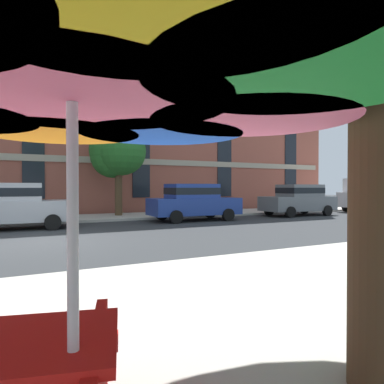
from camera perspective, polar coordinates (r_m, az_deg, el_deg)
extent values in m
plane|color=#2D3033|center=(10.93, -24.61, -7.77)|extent=(120.00, 120.00, 0.00)
cube|color=#B2ADA3|center=(17.68, -25.23, -4.33)|extent=(56.00, 3.60, 0.12)
cube|color=#934C3D|center=(27.02, -25.66, 17.90)|extent=(41.80, 12.00, 19.20)
cube|color=#9E937F|center=(19.83, -25.39, 5.29)|extent=(40.96, 0.08, 0.36)
cube|color=#9E937F|center=(20.34, -25.44, 14.32)|extent=(40.96, 0.08, 0.36)
cube|color=#9E937F|center=(21.32, -25.50, 22.70)|extent=(40.96, 0.08, 0.36)
cube|color=black|center=(21.48, -25.50, 23.68)|extent=(1.10, 0.06, 18.00)
cube|color=black|center=(22.38, -8.68, 22.78)|extent=(1.10, 0.06, 18.00)
cube|color=black|center=(24.72, 5.57, 20.61)|extent=(1.10, 0.06, 18.00)
cube|color=black|center=(28.16, 16.50, 18.07)|extent=(1.10, 0.06, 18.00)
cube|color=#A8AAB2|center=(14.54, -28.23, -2.91)|extent=(4.40, 1.76, 0.80)
cube|color=#A8AAB2|center=(14.52, -28.84, 0.00)|extent=(2.30, 1.55, 0.68)
cube|color=black|center=(14.52, -28.84, 0.00)|extent=(2.32, 1.57, 0.32)
cylinder|color=black|center=(15.47, -23.04, -4.15)|extent=(0.60, 0.22, 0.60)
cylinder|color=black|center=(13.72, -22.63, -4.77)|extent=(0.60, 0.22, 0.60)
cube|color=navy|center=(16.26, 0.44, -2.44)|extent=(4.40, 1.76, 0.80)
cube|color=navy|center=(16.16, -0.03, 0.17)|extent=(2.30, 1.55, 0.68)
cube|color=black|center=(16.16, -0.03, 0.17)|extent=(2.32, 1.57, 0.32)
cylinder|color=black|center=(17.70, 3.12, -3.48)|extent=(0.60, 0.22, 0.60)
cylinder|color=black|center=(16.19, 6.18, -3.87)|extent=(0.60, 0.22, 0.60)
cylinder|color=black|center=(16.54, -5.17, -3.78)|extent=(0.60, 0.22, 0.60)
cylinder|color=black|center=(14.91, -2.74, -4.27)|extent=(0.60, 0.22, 0.60)
cube|color=slate|center=(20.12, 17.59, -1.86)|extent=(4.40, 1.76, 0.80)
cube|color=slate|center=(20.20, 17.90, 0.25)|extent=(2.30, 1.55, 0.68)
cube|color=black|center=(20.20, 17.90, 0.25)|extent=(2.32, 1.57, 0.32)
cylinder|color=black|center=(18.57, 16.42, -3.31)|extent=(0.60, 0.22, 0.60)
cylinder|color=black|center=(19.90, 12.98, -3.02)|extent=(0.60, 0.22, 0.60)
cylinder|color=black|center=(20.51, 22.04, -2.95)|extent=(0.60, 0.22, 0.60)
cylinder|color=black|center=(21.72, 18.57, -2.73)|extent=(0.60, 0.22, 0.60)
cube|color=silver|center=(25.28, 28.74, -1.12)|extent=(5.10, 1.90, 0.96)
cube|color=silver|center=(24.37, 27.27, 1.01)|extent=(1.90, 1.75, 0.90)
cylinder|color=black|center=(27.13, 29.01, -2.01)|extent=(0.68, 0.22, 0.68)
cylinder|color=black|center=(24.60, 24.80, -2.26)|extent=(0.68, 0.22, 0.68)
cylinder|color=black|center=(23.46, 28.41, -2.43)|extent=(0.68, 0.22, 0.68)
cylinder|color=#4C3823|center=(18.33, -12.39, -0.69)|extent=(0.39, 0.39, 2.30)
sphere|color=#236023|center=(18.31, -11.89, 6.83)|extent=(2.59, 2.59, 2.59)
sphere|color=#236023|center=(18.75, -13.10, 7.00)|extent=(2.68, 2.68, 2.68)
sphere|color=#236023|center=(18.69, -13.31, 6.06)|extent=(2.42, 2.42, 2.42)
cylinder|color=silver|center=(1.86, -19.62, -11.39)|extent=(0.06, 0.06, 2.44)
cone|color=#E5668C|center=(2.33, 10.16, 16.52)|extent=(1.34, 1.34, 0.39)
cone|color=blue|center=(2.86, -5.18, 13.57)|extent=(1.34, 1.34, 0.39)
cone|color=orange|center=(3.00, -22.23, 12.88)|extent=(1.34, 1.34, 0.39)
cone|color=green|center=(1.56, 18.52, 24.69)|extent=(1.34, 1.34, 0.39)
cone|color=#E5668C|center=(1.94, -19.77, 21.03)|extent=(1.68, 1.68, 0.47)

